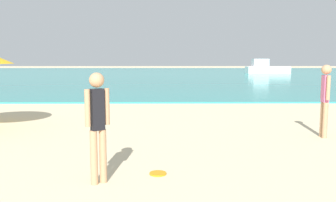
% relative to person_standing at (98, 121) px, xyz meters
% --- Properties ---
extents(water, '(160.00, 60.00, 0.06)m').
position_rel_person_standing_xyz_m(water, '(1.45, 39.27, -0.89)').
color(water, teal).
rests_on(water, ground).
extents(person_standing, '(0.32, 0.25, 1.61)m').
position_rel_person_standing_xyz_m(person_standing, '(0.00, 0.00, 0.00)').
color(person_standing, tan).
rests_on(person_standing, ground).
extents(frisbee, '(0.27, 0.27, 0.03)m').
position_rel_person_standing_xyz_m(frisbee, '(0.85, 0.39, -0.90)').
color(frisbee, orange).
rests_on(frisbee, ground).
extents(person_distant, '(0.22, 0.39, 1.68)m').
position_rel_person_standing_xyz_m(person_distant, '(4.63, 2.98, 0.04)').
color(person_distant, tan).
rests_on(person_distant, ground).
extents(boat_far, '(5.51, 1.94, 1.85)m').
position_rel_person_standing_xyz_m(boat_far, '(14.02, 39.86, -0.21)').
color(boat_far, white).
rests_on(boat_far, water).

